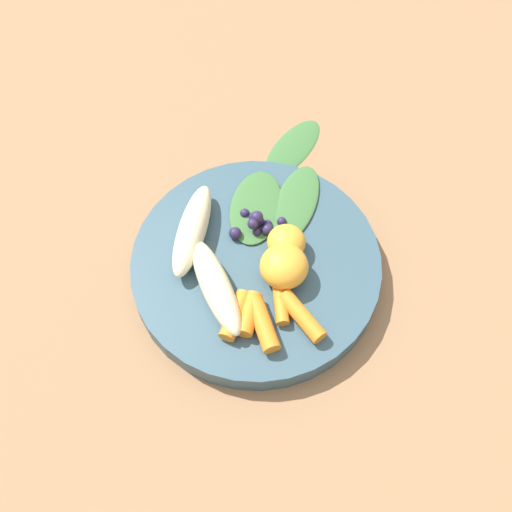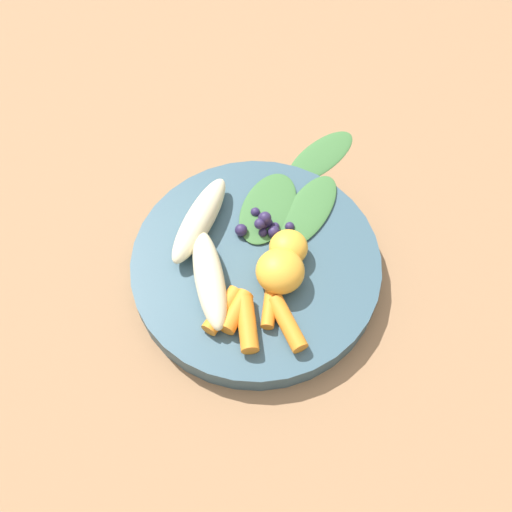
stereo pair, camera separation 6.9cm
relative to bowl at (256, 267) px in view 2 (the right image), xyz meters
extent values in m
plane|color=#99704C|center=(0.00, 0.00, -0.01)|extent=(2.40, 2.40, 0.00)
cylinder|color=#385666|center=(0.00, 0.00, 0.00)|extent=(0.28, 0.28, 0.03)
ellipsoid|color=beige|center=(0.06, -0.02, 0.03)|extent=(0.10, 0.12, 0.03)
ellipsoid|color=beige|center=(0.01, -0.08, 0.03)|extent=(0.13, 0.07, 0.03)
ellipsoid|color=#F4A833|center=(-0.03, 0.02, 0.03)|extent=(0.04, 0.04, 0.03)
ellipsoid|color=#F4A833|center=(0.00, 0.04, 0.03)|extent=(0.05, 0.05, 0.04)
cylinder|color=orange|center=(0.07, 0.02, 0.02)|extent=(0.06, 0.03, 0.02)
cylinder|color=orange|center=(0.06, 0.03, 0.02)|extent=(0.05, 0.03, 0.02)
cylinder|color=orange|center=(0.07, 0.05, 0.02)|extent=(0.05, 0.06, 0.02)
cylinder|color=orange|center=(0.03, 0.05, 0.02)|extent=(0.05, 0.04, 0.01)
cylinder|color=orange|center=(0.04, 0.08, 0.02)|extent=(0.04, 0.06, 0.02)
sphere|color=#2D234C|center=(-0.04, -0.02, 0.02)|extent=(0.01, 0.01, 0.01)
sphere|color=#2D234C|center=(-0.04, -0.01, 0.02)|extent=(0.01, 0.01, 0.01)
sphere|color=#2D234C|center=(-0.04, -0.02, 0.02)|extent=(0.01, 0.01, 0.01)
sphere|color=#2D234C|center=(-0.04, -0.01, 0.02)|extent=(0.01, 0.01, 0.01)
sphere|color=#2D234C|center=(-0.04, -0.02, 0.02)|extent=(0.01, 0.01, 0.01)
sphere|color=#2D234C|center=(-0.04, -0.04, 0.02)|extent=(0.01, 0.01, 0.01)
sphere|color=#2D234C|center=(-0.06, 0.00, 0.02)|extent=(0.01, 0.01, 0.01)
sphere|color=#2D234C|center=(-0.03, -0.02, 0.02)|extent=(0.01, 0.01, 0.01)
sphere|color=#2D234C|center=(-0.04, -0.02, 0.03)|extent=(0.01, 0.01, 0.01)
sphere|color=#2D234C|center=(-0.03, -0.02, 0.03)|extent=(0.01, 0.01, 0.01)
sphere|color=#2D234C|center=(-0.01, -0.04, 0.02)|extent=(0.01, 0.01, 0.01)
sphere|color=#2D234C|center=(-0.04, -0.03, 0.02)|extent=(0.01, 0.01, 0.01)
ellipsoid|color=#3D7038|center=(-0.09, 0.00, 0.02)|extent=(0.12, 0.07, 0.01)
ellipsoid|color=#3D7038|center=(-0.06, -0.04, 0.02)|extent=(0.12, 0.09, 0.01)
ellipsoid|color=#3D7038|center=(-0.18, -0.06, -0.01)|extent=(0.11, 0.05, 0.01)
camera|label=1|loc=(0.29, 0.18, 0.62)|focal=43.88mm
camera|label=2|loc=(0.25, 0.23, 0.62)|focal=43.88mm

